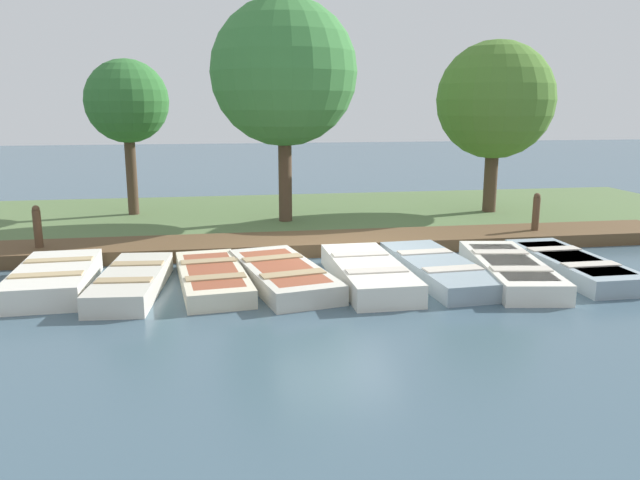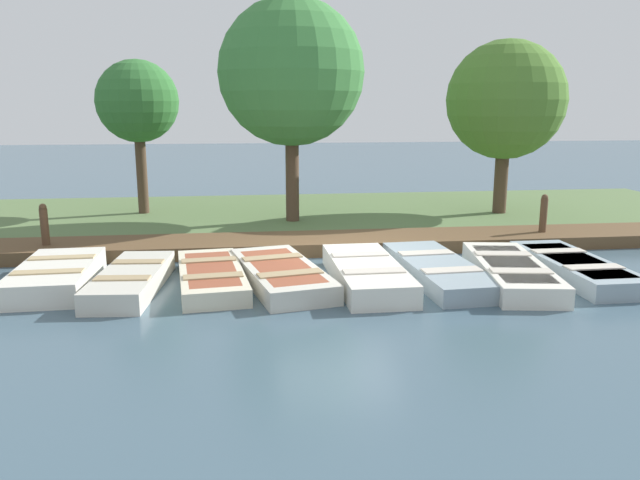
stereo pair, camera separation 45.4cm
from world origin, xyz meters
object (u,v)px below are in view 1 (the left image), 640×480
object	(u,v)px
rowboat_0	(54,278)
rowboat_2	(212,277)
rowboat_3	(282,274)
mooring_post_near	(38,233)
park_tree_center	(495,101)
mooring_post_far	(536,217)
rowboat_7	(571,265)
park_tree_far_left	(127,103)
rowboat_5	(438,268)
rowboat_1	(132,281)
rowboat_6	(509,269)
rowboat_4	(368,272)
park_tree_left	(284,73)

from	to	relation	value
rowboat_0	rowboat_2	xyz separation A→B (m)	(0.18, 2.71, -0.05)
rowboat_3	mooring_post_near	size ratio (longest dim) A/B	2.89
park_tree_center	mooring_post_far	bearing A→B (deg)	-6.37
rowboat_7	park_tree_far_left	world-z (taller)	park_tree_far_left
park_tree_far_left	park_tree_center	size ratio (longest dim) A/B	0.89
rowboat_2	rowboat_5	distance (m)	4.15
rowboat_0	rowboat_1	distance (m)	1.38
rowboat_1	mooring_post_far	distance (m)	9.18
park_tree_center	rowboat_2	bearing A→B (deg)	-53.43
rowboat_7	rowboat_0	bearing A→B (deg)	-93.18
rowboat_6	park_tree_center	xyz separation A→B (m)	(-6.24, 2.40, 3.07)
rowboat_1	rowboat_5	bearing A→B (deg)	95.20
rowboat_7	park_tree_center	size ratio (longest dim) A/B	0.67
mooring_post_far	park_tree_center	xyz separation A→B (m)	(-3.36, 0.37, 2.67)
rowboat_4	park_tree_left	xyz separation A→B (m)	(-5.58, -0.87, 3.73)
mooring_post_far	park_tree_far_left	bearing A→B (deg)	-115.31
rowboat_0	rowboat_3	distance (m)	3.96
rowboat_3	park_tree_center	xyz separation A→B (m)	(-5.88, 6.57, 3.08)
rowboat_3	park_tree_left	world-z (taller)	park_tree_left
rowboat_3	park_tree_center	world-z (taller)	park_tree_center
rowboat_0	park_tree_far_left	size ratio (longest dim) A/B	0.62
rowboat_3	rowboat_4	size ratio (longest dim) A/B	1.05
rowboat_1	mooring_post_far	size ratio (longest dim) A/B	2.54
rowboat_6	park_tree_far_left	world-z (taller)	park_tree_far_left
rowboat_0	rowboat_2	world-z (taller)	rowboat_0
park_tree_left	park_tree_center	size ratio (longest dim) A/B	1.18
rowboat_3	rowboat_5	distance (m)	2.91
rowboat_0	rowboat_4	xyz separation A→B (m)	(0.48, 5.47, -0.01)
mooring_post_near	park_tree_left	distance (m)	6.97
rowboat_3	park_tree_center	bearing A→B (deg)	119.99
mooring_post_far	park_tree_far_left	distance (m)	10.97
rowboat_0	rowboat_6	world-z (taller)	rowboat_0
rowboat_5	rowboat_6	size ratio (longest dim) A/B	1.01
rowboat_0	rowboat_3	size ratio (longest dim) A/B	0.81
rowboat_1	rowboat_7	distance (m)	8.11
rowboat_4	park_tree_far_left	distance (m)	9.31
mooring_post_far	park_tree_far_left	size ratio (longest dim) A/B	0.27
rowboat_3	mooring_post_near	xyz separation A→B (m)	(-2.52, -4.76, 0.41)
park_tree_far_left	park_tree_left	size ratio (longest dim) A/B	0.75
park_tree_center	rowboat_4	bearing A→B (deg)	-39.64
rowboat_4	mooring_post_near	bearing A→B (deg)	-114.21
rowboat_2	park_tree_far_left	bearing A→B (deg)	-169.10
rowboat_6	rowboat_7	xyz separation A→B (m)	(-0.18, 1.34, -0.01)
rowboat_5	mooring_post_far	world-z (taller)	mooring_post_far
rowboat_2	rowboat_3	distance (m)	1.25
park_tree_left	rowboat_3	bearing A→B (deg)	-6.89
rowboat_2	rowboat_1	bearing A→B (deg)	-90.27
park_tree_far_left	rowboat_7	bearing A→B (deg)	50.90
rowboat_2	rowboat_4	distance (m)	2.78
rowboat_7	park_tree_far_left	bearing A→B (deg)	-129.54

